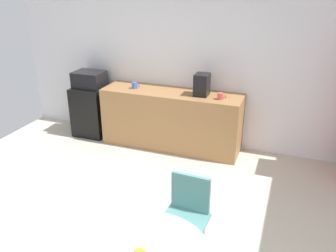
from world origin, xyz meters
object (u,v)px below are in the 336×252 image
object	(u,v)px
chair_teal	(187,208)
mug_green	(135,85)
mini_fridge	(92,111)
microwave	(89,79)
mug_white	(220,96)
coffee_maker	(202,85)

from	to	relation	value
chair_teal	mug_green	distance (m)	2.69
mini_fridge	microwave	world-z (taller)	microwave
microwave	mug_white	size ratio (longest dim) A/B	3.72
chair_teal	mini_fridge	bearing A→B (deg)	137.22
mug_green	coffee_maker	distance (m)	1.07
mini_fridge	chair_teal	size ratio (longest dim) A/B	0.99
microwave	mug_green	world-z (taller)	microwave
mug_white	mug_green	world-z (taller)	same
mug_green	coffee_maker	world-z (taller)	coffee_maker
mug_white	coffee_maker	xyz separation A→B (m)	(-0.30, 0.09, 0.11)
mug_white	mug_green	bearing A→B (deg)	177.53
microwave	coffee_maker	xyz separation A→B (m)	(1.89, 0.00, 0.11)
microwave	chair_teal	size ratio (longest dim) A/B	0.58
mug_white	coffee_maker	bearing A→B (deg)	162.96
chair_teal	microwave	bearing A→B (deg)	137.22
coffee_maker	chair_teal	bearing A→B (deg)	-77.70
mug_green	mug_white	bearing A→B (deg)	-2.47
mug_white	coffee_maker	distance (m)	0.33
microwave	coffee_maker	bearing A→B (deg)	0.00
mug_white	mug_green	distance (m)	1.37
chair_teal	mug_white	world-z (taller)	mug_white
chair_teal	coffee_maker	distance (m)	2.31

